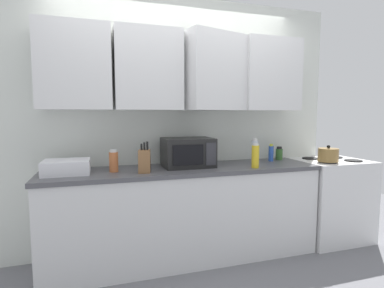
% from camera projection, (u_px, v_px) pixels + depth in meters
% --- Properties ---
extents(wall_back_with_cabinets, '(3.49, 0.50, 2.60)m').
position_uv_depth(wall_back_with_cabinets, '(179.00, 98.00, 3.02)').
color(wall_back_with_cabinets, silver).
rests_on(wall_back_with_cabinets, ground_plane).
extents(counter_run, '(2.62, 0.63, 0.90)m').
position_uv_depth(counter_run, '(185.00, 213.00, 2.91)').
color(counter_run, silver).
rests_on(counter_run, ground_plane).
extents(stove_range, '(0.76, 0.64, 0.91)m').
position_uv_depth(stove_range, '(329.00, 199.00, 3.39)').
color(stove_range, silver).
rests_on(stove_range, ground_plane).
extents(kettle, '(0.21, 0.21, 0.18)m').
position_uv_depth(kettle, '(328.00, 155.00, 3.15)').
color(kettle, olive).
rests_on(kettle, stove_range).
extents(microwave, '(0.48, 0.37, 0.28)m').
position_uv_depth(microwave, '(188.00, 152.00, 2.91)').
color(microwave, black).
rests_on(microwave, counter_run).
extents(dish_rack, '(0.38, 0.30, 0.12)m').
position_uv_depth(dish_rack, '(67.00, 167.00, 2.55)').
color(dish_rack, silver).
rests_on(dish_rack, counter_run).
extents(knife_block, '(0.12, 0.14, 0.27)m').
position_uv_depth(knife_block, '(144.00, 161.00, 2.61)').
color(knife_block, brown).
rests_on(knife_block, counter_run).
extents(bottle_clear_tall, '(0.07, 0.07, 0.27)m').
position_uv_depth(bottle_clear_tall, '(255.00, 152.00, 3.06)').
color(bottle_clear_tall, silver).
rests_on(bottle_clear_tall, counter_run).
extents(bottle_yellow_mustard, '(0.07, 0.07, 0.23)m').
position_uv_depth(bottle_yellow_mustard, '(255.00, 156.00, 2.84)').
color(bottle_yellow_mustard, gold).
rests_on(bottle_yellow_mustard, counter_run).
extents(bottle_spice_jar, '(0.08, 0.08, 0.20)m').
position_uv_depth(bottle_spice_jar, '(114.00, 161.00, 2.64)').
color(bottle_spice_jar, '#BC6638').
rests_on(bottle_spice_jar, counter_run).
extents(bottle_green_oil, '(0.08, 0.08, 0.15)m').
position_uv_depth(bottle_green_oil, '(279.00, 154.00, 3.36)').
color(bottle_green_oil, '#386B2D').
rests_on(bottle_green_oil, counter_run).
extents(bottle_blue_cleaner, '(0.05, 0.05, 0.19)m').
position_uv_depth(bottle_blue_cleaner, '(271.00, 153.00, 3.25)').
color(bottle_blue_cleaner, '#2D56B7').
rests_on(bottle_blue_cleaner, counter_run).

